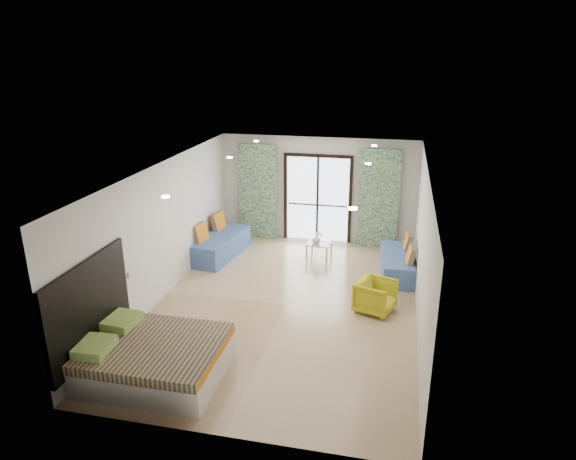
% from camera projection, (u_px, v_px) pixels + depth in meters
% --- Properties ---
extents(floor, '(5.00, 7.50, 0.01)m').
position_uv_depth(floor, '(286.00, 304.00, 10.13)').
color(floor, '#96795A').
rests_on(floor, ground).
extents(ceiling, '(5.00, 7.50, 0.01)m').
position_uv_depth(ceiling, '(286.00, 170.00, 9.22)').
color(ceiling, silver).
rests_on(ceiling, ground).
extents(wall_back, '(5.00, 0.01, 2.70)m').
position_uv_depth(wall_back, '(318.00, 190.00, 13.13)').
color(wall_back, silver).
rests_on(wall_back, ground).
extents(wall_front, '(5.00, 0.01, 2.70)m').
position_uv_depth(wall_front, '(219.00, 347.00, 6.22)').
color(wall_front, silver).
rests_on(wall_front, ground).
extents(wall_left, '(0.01, 7.50, 2.70)m').
position_uv_depth(wall_left, '(163.00, 231.00, 10.18)').
color(wall_left, silver).
rests_on(wall_left, ground).
extents(wall_right, '(0.01, 7.50, 2.70)m').
position_uv_depth(wall_right, '(422.00, 251.00, 9.17)').
color(wall_right, silver).
rests_on(wall_right, ground).
extents(balcony_door, '(1.76, 0.08, 2.28)m').
position_uv_depth(balcony_door, '(318.00, 194.00, 13.13)').
color(balcony_door, black).
rests_on(balcony_door, floor).
extents(balcony_rail, '(1.52, 0.03, 0.04)m').
position_uv_depth(balcony_rail, '(318.00, 205.00, 13.24)').
color(balcony_rail, '#595451').
rests_on(balcony_rail, balcony_door).
extents(curtain_left, '(1.00, 0.10, 2.50)m').
position_uv_depth(curtain_left, '(258.00, 192.00, 13.31)').
color(curtain_left, silver).
rests_on(curtain_left, floor).
extents(curtain_right, '(1.00, 0.10, 2.50)m').
position_uv_depth(curtain_right, '(379.00, 199.00, 12.68)').
color(curtain_right, silver).
rests_on(curtain_right, floor).
extents(downlight_a, '(0.12, 0.12, 0.02)m').
position_uv_depth(downlight_a, '(166.00, 197.00, 7.67)').
color(downlight_a, '#FFE0B2').
rests_on(downlight_a, ceiling).
extents(downlight_b, '(0.12, 0.12, 0.02)m').
position_uv_depth(downlight_b, '(353.00, 208.00, 7.11)').
color(downlight_b, '#FFE0B2').
rests_on(downlight_b, ceiling).
extents(downlight_c, '(0.12, 0.12, 0.02)m').
position_uv_depth(downlight_c, '(230.00, 157.00, 10.44)').
color(downlight_c, '#FFE0B2').
rests_on(downlight_c, ceiling).
extents(downlight_d, '(0.12, 0.12, 0.02)m').
position_uv_depth(downlight_d, '(368.00, 164.00, 9.87)').
color(downlight_d, '#FFE0B2').
rests_on(downlight_d, ceiling).
extents(downlight_e, '(0.12, 0.12, 0.02)m').
position_uv_depth(downlight_e, '(256.00, 141.00, 12.28)').
color(downlight_e, '#FFE0B2').
rests_on(downlight_e, ceiling).
extents(downlight_f, '(0.12, 0.12, 0.02)m').
position_uv_depth(downlight_f, '(374.00, 146.00, 11.71)').
color(downlight_f, '#FFE0B2').
rests_on(downlight_f, ceiling).
extents(headboard, '(0.06, 2.10, 1.50)m').
position_uv_depth(headboard, '(90.00, 308.00, 7.79)').
color(headboard, black).
rests_on(headboard, floor).
extents(switch_plate, '(0.02, 0.10, 0.10)m').
position_uv_depth(switch_plate, '(130.00, 274.00, 8.94)').
color(switch_plate, silver).
rests_on(switch_plate, wall_left).
extents(bed, '(2.05, 1.67, 0.71)m').
position_uv_depth(bed, '(154.00, 358.00, 7.84)').
color(bed, silver).
rests_on(bed, floor).
extents(daybed_left, '(1.00, 1.99, 0.94)m').
position_uv_depth(daybed_left, '(220.00, 245.00, 12.39)').
color(daybed_left, '#405C98').
rests_on(daybed_left, floor).
extents(daybed_right, '(0.80, 1.78, 0.85)m').
position_uv_depth(daybed_right, '(398.00, 263.00, 11.37)').
color(daybed_right, '#405C98').
rests_on(daybed_right, floor).
extents(coffee_table, '(0.61, 0.61, 0.65)m').
position_uv_depth(coffee_table, '(319.00, 244.00, 12.32)').
color(coffee_table, silver).
rests_on(coffee_table, floor).
extents(vase, '(0.26, 0.27, 0.21)m').
position_uv_depth(vase, '(316.00, 239.00, 12.24)').
color(vase, white).
rests_on(vase, coffee_table).
extents(armchair, '(0.81, 0.83, 0.69)m').
position_uv_depth(armchair, '(375.00, 295.00, 9.75)').
color(armchair, '#B1AC16').
rests_on(armchair, floor).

